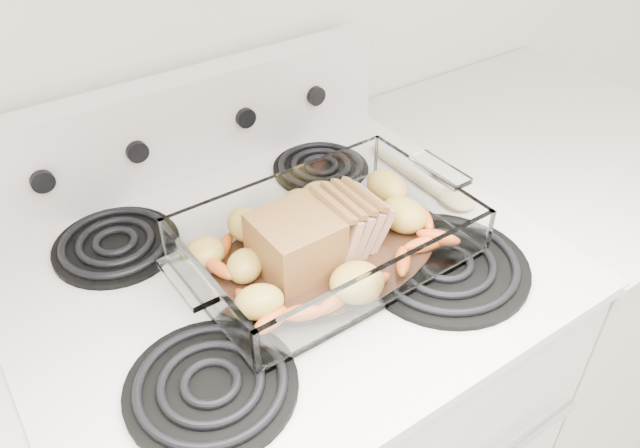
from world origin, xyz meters
TOP-DOWN VIEW (x-y plane):
  - electric_range at (0.00, 1.66)m, footprint 0.78×0.70m
  - counter_right at (0.67, 1.66)m, footprint 0.58×0.68m
  - baking_dish at (0.06, 1.61)m, footprint 0.40×0.26m
  - pork_roast at (0.03, 1.61)m, footprint 0.20×0.11m
  - roast_vegetables at (0.05, 1.65)m, footprint 0.40×0.22m
  - wooden_spoon at (0.32, 1.65)m, footprint 0.05×0.25m

SIDE VIEW (x-z plane):
  - counter_right at x=0.67m, z-range 0.00..0.93m
  - electric_range at x=0.00m, z-range -0.08..1.04m
  - wooden_spoon at x=0.32m, z-range 0.94..0.95m
  - baking_dish at x=0.06m, z-range 0.93..1.00m
  - roast_vegetables at x=0.05m, z-range 0.95..1.00m
  - pork_roast at x=0.03m, z-range 0.95..1.04m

